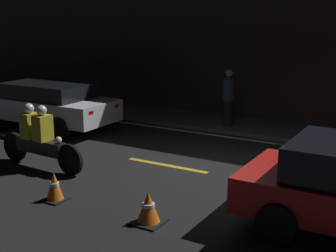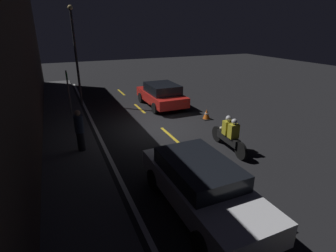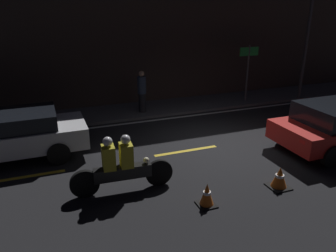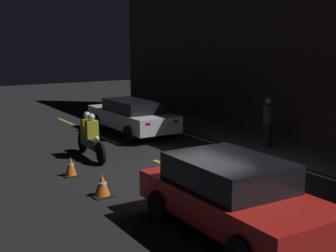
{
  "view_description": "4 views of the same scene",
  "coord_description": "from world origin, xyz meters",
  "px_view_note": "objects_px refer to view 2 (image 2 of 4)",
  "views": [
    {
      "loc": [
        4.03,
        -8.52,
        3.26
      ],
      "look_at": [
        -0.98,
        0.01,
        0.9
      ],
      "focal_mm": 50.0,
      "sensor_mm": 36.0,
      "label": 1
    },
    {
      "loc": [
        -11.04,
        4.48,
        4.65
      ],
      "look_at": [
        -1.8,
        0.44,
        0.79
      ],
      "focal_mm": 28.0,
      "sensor_mm": 36.0,
      "label": 2
    },
    {
      "loc": [
        -4.67,
        -8.17,
        4.12
      ],
      "look_at": [
        -1.63,
        -0.14,
        0.93
      ],
      "focal_mm": 35.0,
      "sensor_mm": 36.0,
      "label": 3
    },
    {
      "loc": [
        9.98,
        -6.84,
        3.62
      ],
      "look_at": [
        -0.76,
        -0.27,
        1.28
      ],
      "focal_mm": 50.0,
      "sensor_mm": 36.0,
      "label": 4
    }
  ],
  "objects_px": {
    "sedan_white": "(201,184)",
    "street_lamp": "(76,52)",
    "pedestrian": "(80,130)",
    "shop_sign": "(68,84)",
    "traffic_cone_near": "(230,126)",
    "taxi_red": "(161,94)",
    "traffic_cone_mid": "(207,114)",
    "motorcycle": "(229,135)"
  },
  "relations": [
    {
      "from": "traffic_cone_mid",
      "to": "street_lamp",
      "type": "relative_size",
      "value": 0.09
    },
    {
      "from": "pedestrian",
      "to": "street_lamp",
      "type": "relative_size",
      "value": 0.28
    },
    {
      "from": "motorcycle",
      "to": "pedestrian",
      "type": "bearing_deg",
      "value": 71.77
    },
    {
      "from": "pedestrian",
      "to": "traffic_cone_mid",
      "type": "bearing_deg",
      "value": -77.46
    },
    {
      "from": "sedan_white",
      "to": "traffic_cone_near",
      "type": "xyz_separation_m",
      "value": [
        4.22,
        -4.04,
        -0.47
      ]
    },
    {
      "from": "motorcycle",
      "to": "traffic_cone_mid",
      "type": "xyz_separation_m",
      "value": [
        3.58,
        -1.17,
        -0.4
      ]
    },
    {
      "from": "traffic_cone_mid",
      "to": "pedestrian",
      "type": "distance_m",
      "value": 6.75
    },
    {
      "from": "traffic_cone_mid",
      "to": "shop_sign",
      "type": "xyz_separation_m",
      "value": [
        3.34,
        6.55,
        1.53
      ]
    },
    {
      "from": "taxi_red",
      "to": "pedestrian",
      "type": "distance_m",
      "value": 7.03
    },
    {
      "from": "sedan_white",
      "to": "traffic_cone_mid",
      "type": "relative_size",
      "value": 8.51
    },
    {
      "from": "pedestrian",
      "to": "shop_sign",
      "type": "relative_size",
      "value": 0.68
    },
    {
      "from": "sedan_white",
      "to": "shop_sign",
      "type": "relative_size",
      "value": 1.88
    },
    {
      "from": "traffic_cone_mid",
      "to": "pedestrian",
      "type": "relative_size",
      "value": 0.32
    },
    {
      "from": "shop_sign",
      "to": "traffic_cone_near",
      "type": "bearing_deg",
      "value": -128.72
    },
    {
      "from": "sedan_white",
      "to": "motorcycle",
      "type": "xyz_separation_m",
      "value": [
        2.6,
        -2.81,
        -0.07
      ]
    },
    {
      "from": "traffic_cone_near",
      "to": "taxi_red",
      "type": "bearing_deg",
      "value": 14.55
    },
    {
      "from": "traffic_cone_mid",
      "to": "pedestrian",
      "type": "xyz_separation_m",
      "value": [
        -1.46,
        6.55,
        0.68
      ]
    },
    {
      "from": "taxi_red",
      "to": "street_lamp",
      "type": "distance_m",
      "value": 5.67
    },
    {
      "from": "traffic_cone_mid",
      "to": "traffic_cone_near",
      "type": "bearing_deg",
      "value": -178.25
    },
    {
      "from": "motorcycle",
      "to": "street_lamp",
      "type": "relative_size",
      "value": 0.42
    },
    {
      "from": "traffic_cone_near",
      "to": "pedestrian",
      "type": "distance_m",
      "value": 6.67
    },
    {
      "from": "motorcycle",
      "to": "taxi_red",
      "type": "bearing_deg",
      "value": 4.22
    },
    {
      "from": "shop_sign",
      "to": "sedan_white",
      "type": "bearing_deg",
      "value": -164.88
    },
    {
      "from": "traffic_cone_near",
      "to": "shop_sign",
      "type": "distance_m",
      "value": 8.61
    },
    {
      "from": "traffic_cone_near",
      "to": "pedestrian",
      "type": "xyz_separation_m",
      "value": [
        0.5,
        6.61,
        0.68
      ]
    },
    {
      "from": "sedan_white",
      "to": "shop_sign",
      "type": "distance_m",
      "value": 9.92
    },
    {
      "from": "motorcycle",
      "to": "shop_sign",
      "type": "height_order",
      "value": "shop_sign"
    },
    {
      "from": "taxi_red",
      "to": "traffic_cone_near",
      "type": "xyz_separation_m",
      "value": [
        -5.16,
        -1.34,
        -0.49
      ]
    },
    {
      "from": "motorcycle",
      "to": "pedestrian",
      "type": "xyz_separation_m",
      "value": [
        2.12,
        5.38,
        0.28
      ]
    },
    {
      "from": "motorcycle",
      "to": "pedestrian",
      "type": "relative_size",
      "value": 1.47
    },
    {
      "from": "pedestrian",
      "to": "sedan_white",
      "type": "bearing_deg",
      "value": -151.4
    },
    {
      "from": "traffic_cone_near",
      "to": "street_lamp",
      "type": "relative_size",
      "value": 0.09
    },
    {
      "from": "traffic_cone_near",
      "to": "pedestrian",
      "type": "relative_size",
      "value": 0.32
    },
    {
      "from": "sedan_white",
      "to": "street_lamp",
      "type": "distance_m",
      "value": 12.2
    },
    {
      "from": "sedan_white",
      "to": "traffic_cone_mid",
      "type": "height_order",
      "value": "sedan_white"
    },
    {
      "from": "taxi_red",
      "to": "traffic_cone_near",
      "type": "bearing_deg",
      "value": -165.35
    },
    {
      "from": "sedan_white",
      "to": "shop_sign",
      "type": "height_order",
      "value": "shop_sign"
    },
    {
      "from": "traffic_cone_mid",
      "to": "street_lamp",
      "type": "height_order",
      "value": "street_lamp"
    },
    {
      "from": "street_lamp",
      "to": "taxi_red",
      "type": "bearing_deg",
      "value": -118.39
    },
    {
      "from": "traffic_cone_mid",
      "to": "pedestrian",
      "type": "bearing_deg",
      "value": 102.54
    },
    {
      "from": "traffic_cone_mid",
      "to": "shop_sign",
      "type": "bearing_deg",
      "value": 63.0
    },
    {
      "from": "motorcycle",
      "to": "street_lamp",
      "type": "bearing_deg",
      "value": 29.84
    }
  ]
}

